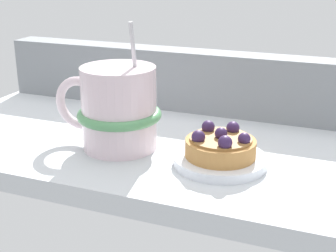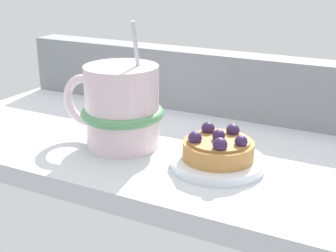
% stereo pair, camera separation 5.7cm
% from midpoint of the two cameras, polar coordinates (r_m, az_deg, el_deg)
% --- Properties ---
extents(ground_plane, '(0.78, 0.33, 0.02)m').
position_cam_midpoint_polar(ground_plane, '(0.62, 1.84, -3.39)').
color(ground_plane, silver).
extents(window_rail_back, '(0.76, 0.05, 0.09)m').
position_cam_midpoint_polar(window_rail_back, '(0.73, 5.66, 4.89)').
color(window_rail_back, gray).
rests_on(window_rail_back, ground_plane).
extents(dessert_plate, '(0.11, 0.11, 0.01)m').
position_cam_midpoint_polar(dessert_plate, '(0.56, 3.26, -4.17)').
color(dessert_plate, silver).
rests_on(dessert_plate, ground_plane).
extents(raspberry_tart, '(0.08, 0.08, 0.04)m').
position_cam_midpoint_polar(raspberry_tart, '(0.55, 3.30, -2.36)').
color(raspberry_tart, '#B77F42').
rests_on(raspberry_tart, dessert_plate).
extents(coffee_mug, '(0.14, 0.10, 0.16)m').
position_cam_midpoint_polar(coffee_mug, '(0.60, -8.77, 2.02)').
color(coffee_mug, silver).
rests_on(coffee_mug, ground_plane).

